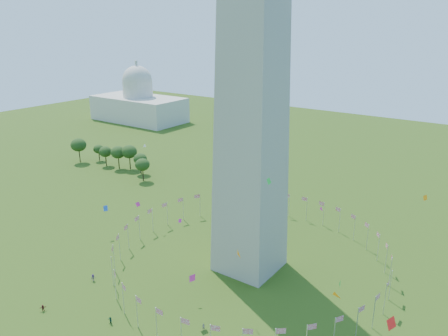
{
  "coord_description": "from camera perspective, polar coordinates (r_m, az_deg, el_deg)",
  "views": [
    {
      "loc": [
        60.92,
        -49.29,
        69.83
      ],
      "look_at": [
        1.29,
        35.0,
        35.68
      ],
      "focal_mm": 35.0,
      "sensor_mm": 36.0,
      "label": 1
    }
  ],
  "objects": [
    {
      "name": "tree_line_west",
      "position": [
        227.13,
        -14.16,
        1.31
      ],
      "size": [
        55.84,
        16.07,
        12.62
      ],
      "color": "#2C501A",
      "rests_on": "ground"
    },
    {
      "name": "kites_aloft",
      "position": [
        99.46,
        4.13,
        -12.37
      ],
      "size": [
        108.39,
        64.01,
        32.69
      ],
      "color": "orange",
      "rests_on": "ground"
    },
    {
      "name": "flag_ring",
      "position": [
        133.56,
        3.33,
        -11.02
      ],
      "size": [
        80.24,
        80.24,
        9.0
      ],
      "color": "silver",
      "rests_on": "ground"
    },
    {
      "name": "capitol_building",
      "position": [
        335.87,
        -11.2,
        9.95
      ],
      "size": [
        70.0,
        35.0,
        46.0
      ],
      "primitive_type": null,
      "color": "beige",
      "rests_on": "ground"
    }
  ]
}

